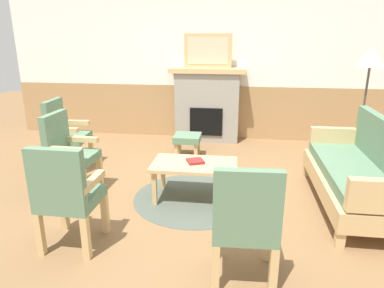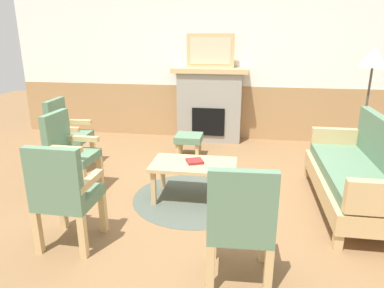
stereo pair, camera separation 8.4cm
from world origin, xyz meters
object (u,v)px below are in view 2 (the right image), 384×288
object	(u,v)px
armchair_by_window_left	(68,150)
armchair_front_left	(64,192)
coffee_table	(194,167)
armchair_near_fireplace	(66,131)
footstool	(189,139)
floor_lamp_by_couch	(373,65)
book_on_table	(195,161)
couch	(357,174)
armchair_front_center	(241,220)
fireplace	(210,104)
framed_picture	(210,51)

from	to	relation	value
armchair_by_window_left	armchair_front_left	world-z (taller)	same
coffee_table	armchair_by_window_left	bearing A→B (deg)	-178.17
armchair_near_fireplace	armchair_by_window_left	distance (m)	0.88
footstool	armchair_front_left	xyz separation A→B (m)	(-0.68, -2.52, 0.25)
armchair_by_window_left	floor_lamp_by_couch	world-z (taller)	floor_lamp_by_couch
coffee_table	armchair_by_window_left	distance (m)	1.50
armchair_by_window_left	armchair_front_left	xyz separation A→B (m)	(0.52, -1.07, 0.00)
book_on_table	armchair_by_window_left	bearing A→B (deg)	-177.40
couch	armchair_front_left	size ratio (longest dim) A/B	1.84
armchair_front_left	armchair_front_center	xyz separation A→B (m)	(1.52, -0.24, 0.00)
armchair_near_fireplace	floor_lamp_by_couch	world-z (taller)	floor_lamp_by_couch
footstool	floor_lamp_by_couch	world-z (taller)	floor_lamp_by_couch
book_on_table	footstool	bearing A→B (deg)	102.13
fireplace	book_on_table	world-z (taller)	fireplace
armchair_front_left	armchair_by_window_left	bearing A→B (deg)	116.01
armchair_front_left	framed_picture	bearing A→B (deg)	75.58
fireplace	armchair_near_fireplace	bearing A→B (deg)	-138.57
couch	armchair_by_window_left	world-z (taller)	same
fireplace	footstool	distance (m)	1.05
armchair_front_center	footstool	bearing A→B (deg)	106.98
coffee_table	armchair_front_left	distance (m)	1.49
framed_picture	armchair_by_window_left	xyz separation A→B (m)	(-1.42, -2.40, -1.02)
armchair_front_center	floor_lamp_by_couch	xyz separation A→B (m)	(1.59, 2.59, 0.91)
armchair_near_fireplace	couch	bearing A→B (deg)	-10.48
coffee_table	armchair_front_center	distance (m)	1.48
fireplace	armchair_front_left	distance (m)	3.59
framed_picture	couch	world-z (taller)	framed_picture
framed_picture	armchair_by_window_left	distance (m)	2.97
fireplace	couch	distance (m)	2.97
book_on_table	armchair_near_fireplace	xyz separation A→B (m)	(-1.93, 0.70, 0.08)
couch	book_on_table	xyz separation A→B (m)	(-1.76, -0.02, 0.06)
couch	armchair_front_left	world-z (taller)	same
armchair_front_left	armchair_front_center	world-z (taller)	same
armchair_near_fireplace	footstool	bearing A→B (deg)	22.35
fireplace	book_on_table	bearing A→B (deg)	-87.94
book_on_table	armchair_near_fireplace	bearing A→B (deg)	160.01
framed_picture	footstool	bearing A→B (deg)	-102.46
framed_picture	armchair_front_left	size ratio (longest dim) A/B	0.82
book_on_table	footstool	xyz separation A→B (m)	(-0.30, 1.38, -0.17)
framed_picture	couch	xyz separation A→B (m)	(1.85, -2.32, -1.16)
armchair_front_center	framed_picture	bearing A→B (deg)	99.63
couch	armchair_near_fireplace	world-z (taller)	same
framed_picture	book_on_table	bearing A→B (deg)	-87.94
framed_picture	floor_lamp_by_couch	world-z (taller)	framed_picture
coffee_table	armchair_front_center	xyz separation A→B (m)	(0.55, -1.36, 0.15)
framed_picture	couch	distance (m)	3.18
floor_lamp_by_couch	armchair_front_center	bearing A→B (deg)	-121.58
fireplace	framed_picture	size ratio (longest dim) A/B	1.62
couch	floor_lamp_by_couch	world-z (taller)	floor_lamp_by_couch
footstool	floor_lamp_by_couch	bearing A→B (deg)	-4.05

